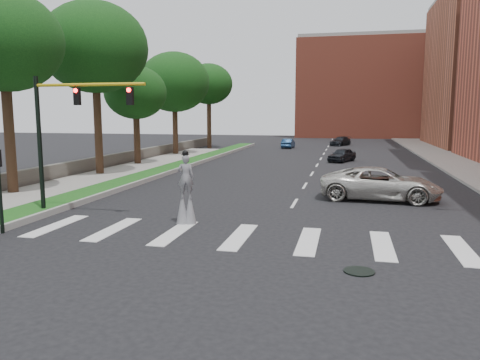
{
  "coord_description": "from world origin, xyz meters",
  "views": [
    {
      "loc": [
        2.54,
        -15.54,
        4.6
      ],
      "look_at": [
        -1.96,
        4.06,
        1.7
      ],
      "focal_mm": 35.0,
      "sensor_mm": 36.0,
      "label": 1
    }
  ],
  "objects": [
    {
      "name": "traffic_signal",
      "position": [
        -9.78,
        3.0,
        4.15
      ],
      "size": [
        5.3,
        0.23,
        6.2
      ],
      "color": "black",
      "rests_on": "ground"
    },
    {
      "name": "suv_crossing",
      "position": [
        4.34,
        10.03,
        0.87
      ],
      "size": [
        6.42,
        3.31,
        1.73
      ],
      "primitive_type": "imported",
      "rotation": [
        0.0,
        0.0,
        1.5
      ],
      "color": "beige",
      "rests_on": "ground"
    },
    {
      "name": "building_backdrop",
      "position": [
        6.0,
        78.0,
        9.0
      ],
      "size": [
        26.0,
        14.0,
        18.0
      ],
      "primitive_type": "cube",
      "color": "#BA513A",
      "rests_on": "ground"
    },
    {
      "name": "car_mid",
      "position": [
        -5.02,
        45.73,
        0.61
      ],
      "size": [
        1.46,
        3.77,
        1.22
      ],
      "primitive_type": "imported",
      "rotation": [
        0.0,
        0.0,
        3.1
      ],
      "color": "navy",
      "rests_on": "ground"
    },
    {
      "name": "tree_5",
      "position": [
        -15.07,
        43.21,
        8.22
      ],
      "size": [
        6.12,
        6.12,
        10.87
      ],
      "color": "#332014",
      "rests_on": "ground"
    },
    {
      "name": "tree_3",
      "position": [
        -15.47,
        22.48,
        6.29
      ],
      "size": [
        5.39,
        5.39,
        8.62
      ],
      "color": "#332014",
      "rests_on": "ground"
    },
    {
      "name": "tree_2",
      "position": [
        -15.19,
        15.49,
        9.17
      ],
      "size": [
        7.57,
        7.57,
        12.42
      ],
      "color": "#332014",
      "rests_on": "ground"
    },
    {
      "name": "tree_4",
      "position": [
        -15.73,
        32.6,
        7.83
      ],
      "size": [
        7.5,
        7.5,
        11.04
      ],
      "color": "#332014",
      "rests_on": "ground"
    },
    {
      "name": "sidewalk_right",
      "position": [
        12.5,
        25.0,
        0.09
      ],
      "size": [
        5.0,
        90.0,
        0.18
      ],
      "primitive_type": "cube",
      "color": "gray",
      "rests_on": "ground"
    },
    {
      "name": "grass_median",
      "position": [
        -11.5,
        20.0,
        0.12
      ],
      "size": [
        2.0,
        60.0,
        0.25
      ],
      "primitive_type": "cube",
      "color": "#164B15",
      "rests_on": "ground"
    },
    {
      "name": "car_far",
      "position": [
        1.59,
        52.07,
        0.62
      ],
      "size": [
        3.3,
        4.59,
        1.23
      ],
      "primitive_type": "imported",
      "rotation": [
        0.0,
        0.0,
        -0.42
      ],
      "color": "black",
      "rests_on": "ground"
    },
    {
      "name": "sidewalk_left",
      "position": [
        -14.5,
        10.0,
        0.09
      ],
      "size": [
        4.0,
        60.0,
        0.18
      ],
      "primitive_type": "cube",
      "color": "gray",
      "rests_on": "ground"
    },
    {
      "name": "stilt_performer",
      "position": [
        -3.92,
        2.56,
        1.25
      ],
      "size": [
        0.83,
        0.6,
        3.08
      ],
      "rotation": [
        0.0,
        0.0,
        3.39
      ],
      "color": "#332014",
      "rests_on": "ground"
    },
    {
      "name": "stone_wall",
      "position": [
        -17.0,
        22.0,
        0.55
      ],
      "size": [
        0.5,
        56.0,
        1.1
      ],
      "primitive_type": "cube",
      "color": "#514D46",
      "rests_on": "ground"
    },
    {
      "name": "ground_plane",
      "position": [
        0.0,
        0.0,
        0.0
      ],
      "size": [
        160.0,
        160.0,
        0.0
      ],
      "primitive_type": "plane",
      "color": "black",
      "rests_on": "ground"
    },
    {
      "name": "median_curb",
      "position": [
        -10.45,
        20.0,
        0.14
      ],
      "size": [
        0.2,
        60.0,
        0.28
      ],
      "primitive_type": "cube",
      "color": "gray",
      "rests_on": "ground"
    },
    {
      "name": "manhole",
      "position": [
        3.0,
        -2.0,
        0.02
      ],
      "size": [
        0.9,
        0.9,
        0.04
      ],
      "primitive_type": "cylinder",
      "color": "black",
      "rests_on": "ground"
    },
    {
      "name": "tree_1",
      "position": [
        -15.74,
        6.92,
        8.38
      ],
      "size": [
        6.38,
        6.38,
        11.14
      ],
      "color": "#332014",
      "rests_on": "ground"
    },
    {
      "name": "car_near",
      "position": [
        2.09,
        29.58,
        0.64
      ],
      "size": [
        2.93,
        4.07,
        1.29
      ],
      "primitive_type": "imported",
      "rotation": [
        0.0,
        0.0,
        -0.42
      ],
      "color": "black",
      "rests_on": "ground"
    }
  ]
}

